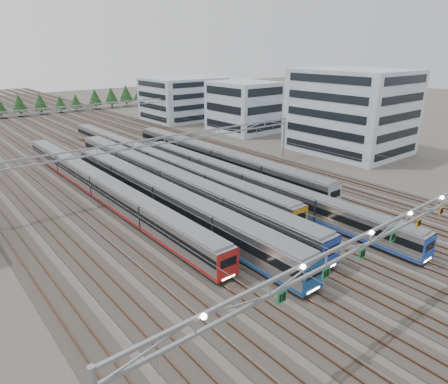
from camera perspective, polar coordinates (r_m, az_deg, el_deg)
ground at (r=41.22m, az=23.17°, el=-12.85°), size 400.00×400.00×0.00m
track_bed at (r=120.56m, az=-23.46°, el=8.92°), size 54.00×260.00×5.42m
train_a at (r=61.96m, az=-17.42°, el=0.92°), size 2.66×60.09×3.46m
train_b at (r=54.61m, az=-8.77°, el=-0.71°), size 2.93×51.72×3.82m
train_c at (r=61.34m, az=-7.86°, el=1.67°), size 2.94×59.90×3.83m
train_d at (r=73.78m, az=-9.93°, el=4.53°), size 2.63×68.98×3.42m
train_e at (r=60.45m, az=3.47°, el=1.29°), size 2.55×54.65×3.31m
train_f at (r=72.68m, az=-0.88°, el=4.78°), size 2.97×51.10×3.87m
gantry_near at (r=37.97m, az=24.73°, el=-3.85°), size 56.36×0.61×8.08m
gantry_mid at (r=65.02m, az=-8.44°, el=6.56°), size 56.36×0.36×8.00m
gantry_far at (r=105.62m, az=-21.43°, el=10.55°), size 56.36×0.36×8.00m
depot_bldg_south at (r=89.74m, az=17.67°, el=10.93°), size 18.00×22.00×17.09m
depot_bldg_mid at (r=107.51m, az=2.84°, el=12.05°), size 14.00×16.00×12.91m
depot_bldg_north at (r=127.10m, az=-5.81°, el=13.14°), size 22.00×18.00×12.64m
treeline at (r=147.21m, az=-27.21°, el=11.20°), size 93.80×5.60×7.02m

